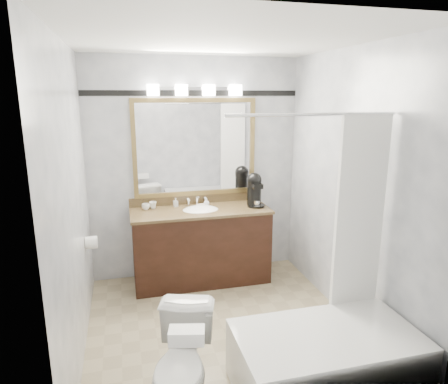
% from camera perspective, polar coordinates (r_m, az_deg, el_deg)
% --- Properties ---
extents(room, '(2.42, 2.62, 2.52)m').
position_cam_1_polar(room, '(3.36, -0.15, -0.67)').
color(room, gray).
rests_on(room, ground).
extents(vanity, '(1.53, 0.58, 0.97)m').
position_cam_1_polar(vanity, '(4.55, -3.31, -7.42)').
color(vanity, black).
rests_on(vanity, ground).
extents(mirror, '(1.40, 0.04, 1.10)m').
position_cam_1_polar(mirror, '(4.54, -4.14, 6.32)').
color(mirror, olive).
rests_on(mirror, room).
extents(vanity_light_bar, '(1.02, 0.14, 0.12)m').
position_cam_1_polar(vanity_light_bar, '(4.45, -4.16, 14.34)').
color(vanity_light_bar, silver).
rests_on(vanity_light_bar, room).
extents(accent_stripe, '(2.40, 0.01, 0.06)m').
position_cam_1_polar(accent_stripe, '(4.52, -4.31, 13.91)').
color(accent_stripe, black).
rests_on(accent_stripe, room).
extents(bathtub, '(1.30, 0.75, 1.96)m').
position_cam_1_polar(bathtub, '(3.19, 14.62, -21.25)').
color(bathtub, white).
rests_on(bathtub, ground).
extents(tp_roll, '(0.11, 0.12, 0.12)m').
position_cam_1_polar(tp_roll, '(4.08, -18.41, -6.86)').
color(tp_roll, white).
rests_on(tp_roll, room).
extents(toilet, '(0.57, 0.76, 0.69)m').
position_cam_1_polar(toilet, '(2.88, -6.00, -23.57)').
color(toilet, white).
rests_on(toilet, ground).
extents(tissue_box, '(0.23, 0.16, 0.08)m').
position_cam_1_polar(tissue_box, '(2.46, -5.35, -19.74)').
color(tissue_box, white).
rests_on(tissue_box, toilet).
extents(coffee_maker, '(0.20, 0.25, 0.38)m').
position_cam_1_polar(coffee_maker, '(4.54, 4.37, 0.46)').
color(coffee_maker, black).
rests_on(coffee_maker, vanity).
extents(cup_left, '(0.11, 0.11, 0.07)m').
position_cam_1_polar(cup_left, '(4.48, -11.12, -2.07)').
color(cup_left, white).
rests_on(cup_left, vanity).
extents(cup_right, '(0.10, 0.10, 0.08)m').
position_cam_1_polar(cup_right, '(4.51, -10.13, -1.85)').
color(cup_right, white).
rests_on(cup_right, vanity).
extents(soap_bottle_a, '(0.06, 0.06, 0.10)m').
position_cam_1_polar(soap_bottle_a, '(4.54, -6.93, -1.47)').
color(soap_bottle_a, white).
rests_on(soap_bottle_a, vanity).
extents(soap_bottle_b, '(0.08, 0.08, 0.08)m').
position_cam_1_polar(soap_bottle_b, '(4.55, -2.52, -1.46)').
color(soap_bottle_b, white).
rests_on(soap_bottle_b, vanity).
extents(soap_bar, '(0.09, 0.07, 0.03)m').
position_cam_1_polar(soap_bar, '(4.53, -3.37, -1.91)').
color(soap_bar, beige).
rests_on(soap_bar, vanity).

